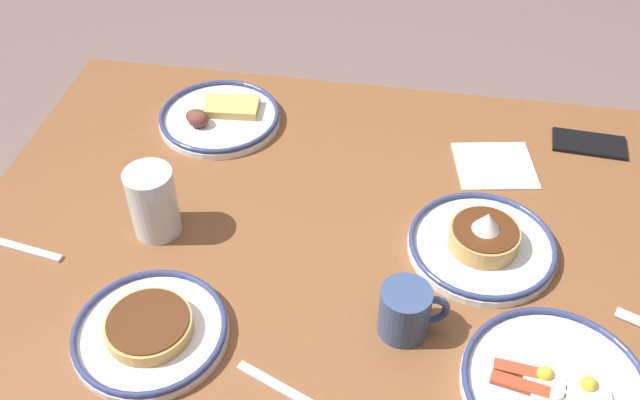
{
  "coord_description": "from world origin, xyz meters",
  "views": [
    {
      "loc": [
        -0.12,
        0.87,
        1.65
      ],
      "look_at": [
        0.04,
        -0.05,
        0.78
      ],
      "focal_mm": 39.9,
      "sensor_mm": 36.0,
      "label": 1
    }
  ],
  "objects_px": {
    "plate_center_pancakes": "(482,241)",
    "fork_far": "(294,395)",
    "plate_near_main": "(219,117)",
    "cell_phone": "(589,144)",
    "paper_napkin": "(495,166)",
    "fork_near": "(13,246)",
    "plate_far_side": "(555,385)",
    "coffee_mug": "(406,310)",
    "plate_far_companion": "(150,330)",
    "drinking_glass": "(154,205)"
  },
  "relations": [
    {
      "from": "plate_center_pancakes",
      "to": "fork_far",
      "type": "bearing_deg",
      "value": 52.08
    },
    {
      "from": "plate_near_main",
      "to": "cell_phone",
      "type": "relative_size",
      "value": 1.76
    },
    {
      "from": "plate_near_main",
      "to": "paper_napkin",
      "type": "height_order",
      "value": "plate_near_main"
    },
    {
      "from": "plate_center_pancakes",
      "to": "fork_near",
      "type": "xyz_separation_m",
      "value": [
        0.8,
        0.13,
        -0.02
      ]
    },
    {
      "from": "plate_far_side",
      "to": "fork_far",
      "type": "relative_size",
      "value": 1.47
    },
    {
      "from": "plate_center_pancakes",
      "to": "fork_far",
      "type": "height_order",
      "value": "plate_center_pancakes"
    },
    {
      "from": "coffee_mug",
      "to": "fork_far",
      "type": "distance_m",
      "value": 0.21
    },
    {
      "from": "paper_napkin",
      "to": "fork_near",
      "type": "xyz_separation_m",
      "value": [
        0.83,
        0.36,
        0.0
      ]
    },
    {
      "from": "fork_near",
      "to": "fork_far",
      "type": "relative_size",
      "value": 1.04
    },
    {
      "from": "plate_far_companion",
      "to": "cell_phone",
      "type": "xyz_separation_m",
      "value": [
        -0.71,
        -0.6,
        -0.01
      ]
    },
    {
      "from": "plate_center_pancakes",
      "to": "paper_napkin",
      "type": "bearing_deg",
      "value": -96.38
    },
    {
      "from": "plate_far_companion",
      "to": "plate_far_side",
      "type": "distance_m",
      "value": 0.61
    },
    {
      "from": "drinking_glass",
      "to": "paper_napkin",
      "type": "bearing_deg",
      "value": -155.18
    },
    {
      "from": "fork_near",
      "to": "plate_near_main",
      "type": "bearing_deg",
      "value": -122.3
    },
    {
      "from": "plate_far_companion",
      "to": "fork_near",
      "type": "height_order",
      "value": "plate_far_companion"
    },
    {
      "from": "plate_center_pancakes",
      "to": "coffee_mug",
      "type": "distance_m",
      "value": 0.23
    },
    {
      "from": "coffee_mug",
      "to": "cell_phone",
      "type": "relative_size",
      "value": 0.76
    },
    {
      "from": "plate_near_main",
      "to": "plate_far_side",
      "type": "xyz_separation_m",
      "value": [
        -0.65,
        0.54,
        -0.0
      ]
    },
    {
      "from": "plate_far_side",
      "to": "drinking_glass",
      "type": "relative_size",
      "value": 2.08
    },
    {
      "from": "plate_center_pancakes",
      "to": "cell_phone",
      "type": "distance_m",
      "value": 0.39
    },
    {
      "from": "plate_center_pancakes",
      "to": "plate_far_companion",
      "type": "distance_m",
      "value": 0.57
    },
    {
      "from": "drinking_glass",
      "to": "plate_far_side",
      "type": "bearing_deg",
      "value": 162.04
    },
    {
      "from": "coffee_mug",
      "to": "drinking_glass",
      "type": "bearing_deg",
      "value": -17.88
    },
    {
      "from": "plate_near_main",
      "to": "plate_far_companion",
      "type": "xyz_separation_m",
      "value": [
        -0.04,
        0.55,
        0.0
      ]
    },
    {
      "from": "plate_near_main",
      "to": "coffee_mug",
      "type": "distance_m",
      "value": 0.63
    },
    {
      "from": "plate_far_side",
      "to": "plate_center_pancakes",
      "type": "bearing_deg",
      "value": -68.3
    },
    {
      "from": "fork_far",
      "to": "fork_near",
      "type": "bearing_deg",
      "value": -20.96
    },
    {
      "from": "paper_napkin",
      "to": "fork_far",
      "type": "bearing_deg",
      "value": 62.96
    },
    {
      "from": "plate_near_main",
      "to": "plate_far_companion",
      "type": "distance_m",
      "value": 0.55
    },
    {
      "from": "plate_near_main",
      "to": "plate_center_pancakes",
      "type": "bearing_deg",
      "value": 153.15
    },
    {
      "from": "plate_near_main",
      "to": "plate_far_side",
      "type": "distance_m",
      "value": 0.84
    },
    {
      "from": "coffee_mug",
      "to": "fork_near",
      "type": "distance_m",
      "value": 0.69
    },
    {
      "from": "plate_near_main",
      "to": "paper_napkin",
      "type": "xyz_separation_m",
      "value": [
        -0.57,
        0.05,
        -0.01
      ]
    },
    {
      "from": "plate_center_pancakes",
      "to": "plate_far_side",
      "type": "height_order",
      "value": "plate_center_pancakes"
    },
    {
      "from": "plate_center_pancakes",
      "to": "coffee_mug",
      "type": "xyz_separation_m",
      "value": [
        0.12,
        0.19,
        0.03
      ]
    },
    {
      "from": "plate_near_main",
      "to": "fork_far",
      "type": "bearing_deg",
      "value": 114.68
    },
    {
      "from": "plate_center_pancakes",
      "to": "coffee_mug",
      "type": "relative_size",
      "value": 2.33
    },
    {
      "from": "plate_far_companion",
      "to": "drinking_glass",
      "type": "distance_m",
      "value": 0.24
    },
    {
      "from": "plate_far_side",
      "to": "cell_phone",
      "type": "distance_m",
      "value": 0.6
    },
    {
      "from": "paper_napkin",
      "to": "plate_far_side",
      "type": "bearing_deg",
      "value": 99.21
    },
    {
      "from": "plate_far_companion",
      "to": "paper_napkin",
      "type": "height_order",
      "value": "plate_far_companion"
    },
    {
      "from": "plate_far_companion",
      "to": "paper_napkin",
      "type": "xyz_separation_m",
      "value": [
        -0.53,
        -0.5,
        -0.01
      ]
    },
    {
      "from": "paper_napkin",
      "to": "fork_far",
      "type": "height_order",
      "value": "fork_far"
    },
    {
      "from": "plate_near_main",
      "to": "plate_center_pancakes",
      "type": "distance_m",
      "value": 0.61
    },
    {
      "from": "paper_napkin",
      "to": "drinking_glass",
      "type": "bearing_deg",
      "value": 24.82
    },
    {
      "from": "plate_near_main",
      "to": "plate_center_pancakes",
      "type": "height_order",
      "value": "plate_center_pancakes"
    },
    {
      "from": "plate_far_companion",
      "to": "fork_far",
      "type": "height_order",
      "value": "plate_far_companion"
    },
    {
      "from": "plate_far_companion",
      "to": "plate_far_side",
      "type": "bearing_deg",
      "value": -179.27
    },
    {
      "from": "fork_far",
      "to": "coffee_mug",
      "type": "bearing_deg",
      "value": -134.86
    },
    {
      "from": "plate_far_side",
      "to": "cell_phone",
      "type": "bearing_deg",
      "value": -100.47
    }
  ]
}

